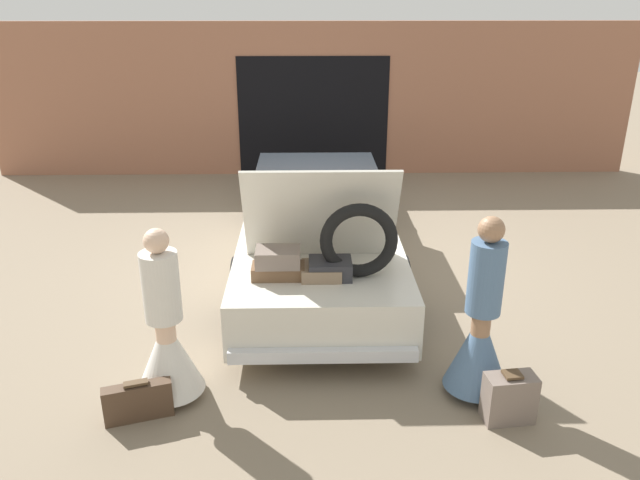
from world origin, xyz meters
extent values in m
plane|color=#7F705B|center=(0.00, 0.00, 0.00)|extent=(40.00, 40.00, 0.00)
cube|color=#9E664C|center=(0.00, 4.26, 1.40)|extent=(12.00, 0.12, 2.80)
cube|color=black|center=(0.00, 4.18, 1.10)|extent=(2.80, 0.02, 2.20)
cube|color=silver|center=(0.00, 0.00, 0.46)|extent=(1.79, 5.37, 0.56)
cube|color=#1E2328|center=(0.00, 0.32, 0.95)|extent=(1.58, 1.72, 0.42)
cylinder|color=black|center=(-0.83, 1.67, 0.37)|extent=(0.18, 0.73, 0.73)
cylinder|color=black|center=(0.83, 1.67, 0.37)|extent=(0.18, 0.73, 0.73)
cylinder|color=black|center=(-0.83, -1.61, 0.37)|extent=(0.18, 0.73, 0.73)
cylinder|color=black|center=(0.83, -1.61, 0.37)|extent=(0.18, 0.73, 0.73)
cube|color=silver|center=(0.00, -2.73, 0.28)|extent=(1.70, 0.10, 0.12)
cube|color=silver|center=(0.00, -1.71, 1.25)|extent=(1.52, 0.50, 1.04)
cube|color=brown|center=(-0.41, -2.06, 0.80)|extent=(0.51, 0.26, 0.13)
cube|color=#2D2D33|center=(0.09, -2.06, 0.82)|extent=(0.41, 0.33, 0.17)
cube|color=#75665B|center=(-0.41, -2.06, 0.95)|extent=(0.42, 0.30, 0.17)
cube|color=#8C7259|center=(0.00, -2.06, 0.80)|extent=(0.38, 0.35, 0.12)
torus|color=black|center=(0.36, -2.06, 1.11)|extent=(0.74, 0.12, 0.74)
cylinder|color=beige|center=(-1.33, -2.90, 0.38)|extent=(0.17, 0.17, 0.76)
cone|color=silver|center=(-1.33, -2.90, 0.42)|extent=(0.59, 0.59, 0.68)
cylinder|color=silver|center=(-1.33, -2.90, 1.06)|extent=(0.31, 0.31, 0.60)
sphere|color=beige|center=(-1.33, -2.90, 1.46)|extent=(0.21, 0.21, 0.21)
cylinder|color=#997051|center=(1.33, -2.91, 0.40)|extent=(0.16, 0.16, 0.80)
cone|color=slate|center=(1.33, -2.91, 0.44)|extent=(0.56, 0.56, 0.72)
cylinder|color=slate|center=(1.33, -2.91, 1.12)|extent=(0.29, 0.29, 0.63)
sphere|color=#997051|center=(1.33, -2.91, 1.54)|extent=(0.22, 0.22, 0.22)
cube|color=#473323|center=(-1.54, -3.21, 0.16)|extent=(0.57, 0.28, 0.32)
cube|color=#4C3823|center=(-1.54, -3.21, 0.34)|extent=(0.21, 0.13, 0.02)
cube|color=#75665B|center=(1.51, -3.29, 0.21)|extent=(0.43, 0.26, 0.42)
cube|color=#4C3823|center=(1.51, -3.29, 0.44)|extent=(0.16, 0.14, 0.02)
camera|label=1|loc=(-0.13, -7.50, 3.31)|focal=35.00mm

